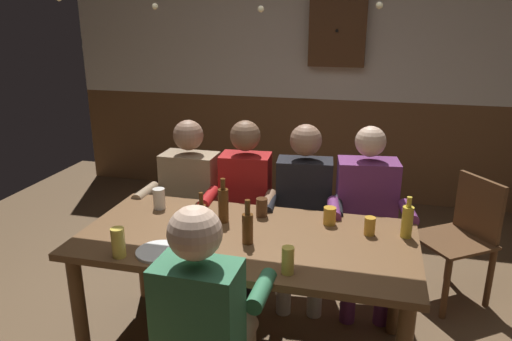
{
  "coord_description": "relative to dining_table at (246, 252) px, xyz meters",
  "views": [
    {
      "loc": [
        0.65,
        -2.34,
        1.94
      ],
      "look_at": [
        0.0,
        0.24,
        1.07
      ],
      "focal_mm": 33.55,
      "sensor_mm": 36.0,
      "label": 1
    }
  ],
  "objects": [
    {
      "name": "bottle_0",
      "position": [
        -0.28,
        0.03,
        0.18
      ],
      "size": [
        0.05,
        0.05,
        0.22
      ],
      "color": "#593314",
      "rests_on": "dining_table"
    },
    {
      "name": "back_wall_wainscot",
      "position": [
        0.0,
        2.76,
        -0.11
      ],
      "size": [
        5.41,
        0.12,
        1.09
      ],
      "primitive_type": "cube",
      "color": "brown",
      "rests_on": "ground_plane"
    },
    {
      "name": "person_3",
      "position": [
        0.64,
        0.7,
        0.03
      ],
      "size": [
        0.57,
        0.58,
        1.25
      ],
      "rotation": [
        0.0,
        0.0,
        3.28
      ],
      "color": "#6B2D66",
      "rests_on": "ground_plane"
    },
    {
      "name": "pint_glass_1",
      "position": [
        0.67,
        0.19,
        0.15
      ],
      "size": [
        0.06,
        0.06,
        0.11
      ],
      "primitive_type": "cylinder",
      "color": "gold",
      "rests_on": "dining_table"
    },
    {
      "name": "bottle_3",
      "position": [
        -0.18,
        0.15,
        0.21
      ],
      "size": [
        0.06,
        0.06,
        0.27
      ],
      "color": "#593314",
      "rests_on": "dining_table"
    },
    {
      "name": "plate_0",
      "position": [
        -0.39,
        -0.31,
        0.11
      ],
      "size": [
        0.25,
        0.25,
        0.01
      ],
      "primitive_type": "cylinder",
      "color": "white",
      "rests_on": "dining_table"
    },
    {
      "name": "pint_glass_5",
      "position": [
        0.3,
        -0.34,
        0.17
      ],
      "size": [
        0.06,
        0.06,
        0.14
      ],
      "primitive_type": "cylinder",
      "color": "#E5C64C",
      "rests_on": "dining_table"
    },
    {
      "name": "person_2",
      "position": [
        0.22,
        0.69,
        0.03
      ],
      "size": [
        0.55,
        0.54,
        1.24
      ],
      "rotation": [
        0.0,
        0.0,
        3.25
      ],
      "color": "black",
      "rests_on": "ground_plane"
    },
    {
      "name": "person_0",
      "position": [
        -0.64,
        0.69,
        0.02
      ],
      "size": [
        0.55,
        0.54,
        1.22
      ],
      "rotation": [
        0.0,
        0.0,
        3.13
      ],
      "color": "#997F60",
      "rests_on": "ground_plane"
    },
    {
      "name": "wall_dart_cabinet",
      "position": [
        0.23,
        2.63,
        1.13
      ],
      "size": [
        0.56,
        0.15,
        0.7
      ],
      "color": "brown"
    },
    {
      "name": "person_4",
      "position": [
        0.0,
        -0.68,
        0.02
      ],
      "size": [
        0.5,
        0.54,
        1.23
      ],
      "rotation": [
        0.0,
        0.0,
        -0.02
      ],
      "color": "#33724C",
      "rests_on": "ground_plane"
    },
    {
      "name": "pint_glass_4",
      "position": [
        -0.65,
        0.25,
        0.16
      ],
      "size": [
        0.08,
        0.08,
        0.13
      ],
      "primitive_type": "cylinder",
      "color": "white",
      "rests_on": "dining_table"
    },
    {
      "name": "bottle_1",
      "position": [
        0.03,
        -0.08,
        0.2
      ],
      "size": [
        0.06,
        0.06,
        0.25
      ],
      "color": "#593314",
      "rests_on": "dining_table"
    },
    {
      "name": "dining_table",
      "position": [
        0.0,
        0.0,
        0.0
      ],
      "size": [
        1.89,
        0.92,
        0.75
      ],
      "color": "brown",
      "rests_on": "ground_plane"
    },
    {
      "name": "bottle_2",
      "position": [
        0.87,
        0.21,
        0.2
      ],
      "size": [
        0.06,
        0.06,
        0.24
      ],
      "color": "gold",
      "rests_on": "dining_table"
    },
    {
      "name": "pint_glass_0",
      "position": [
        -0.57,
        -0.39,
        0.18
      ],
      "size": [
        0.07,
        0.07,
        0.16
      ],
      "primitive_type": "cylinder",
      "color": "#E5C64C",
      "rests_on": "dining_table"
    },
    {
      "name": "chair_empty_near_right",
      "position": [
        1.3,
        0.93,
        -0.18
      ],
      "size": [
        0.61,
        0.61,
        0.88
      ],
      "rotation": [
        0.0,
        0.0,
        -4.09
      ],
      "color": "brown",
      "rests_on": "ground_plane"
    },
    {
      "name": "person_1",
      "position": [
        -0.21,
        0.69,
        0.03
      ],
      "size": [
        0.51,
        0.54,
        1.24
      ],
      "rotation": [
        0.0,
        0.0,
        3.21
      ],
      "color": "#AD1919",
      "rests_on": "ground_plane"
    },
    {
      "name": "pint_glass_3",
      "position": [
        0.44,
        0.27,
        0.15
      ],
      "size": [
        0.07,
        0.07,
        0.11
      ],
      "primitive_type": "cylinder",
      "color": "gold",
      "rests_on": "dining_table"
    },
    {
      "name": "back_wall_upper",
      "position": [
        0.0,
        2.76,
        1.05
      ],
      "size": [
        5.41,
        0.12,
        1.23
      ],
      "primitive_type": "cube",
      "color": "silver"
    },
    {
      "name": "pint_glass_2",
      "position": [
        0.02,
        0.29,
        0.16
      ],
      "size": [
        0.07,
        0.07,
        0.12
      ],
      "primitive_type": "cylinder",
      "color": "#4C2D19",
      "rests_on": "dining_table"
    }
  ]
}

